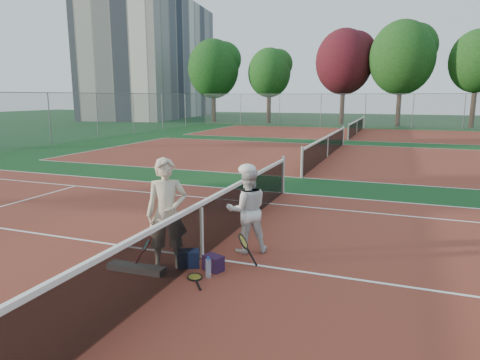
% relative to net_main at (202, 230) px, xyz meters
% --- Properties ---
extents(ground, '(130.00, 130.00, 0.00)m').
position_rel_net_main_xyz_m(ground, '(0.00, 0.00, -0.51)').
color(ground, '#0F3916').
rests_on(ground, ground).
extents(court_main, '(23.77, 10.97, 0.01)m').
position_rel_net_main_xyz_m(court_main, '(0.00, 0.00, -0.51)').
color(court_main, maroon).
rests_on(court_main, ground).
extents(court_far_a, '(23.77, 10.97, 0.01)m').
position_rel_net_main_xyz_m(court_far_a, '(0.00, 13.50, -0.51)').
color(court_far_a, maroon).
rests_on(court_far_a, ground).
extents(court_far_b, '(23.77, 10.97, 0.01)m').
position_rel_net_main_xyz_m(court_far_b, '(0.00, 27.00, -0.51)').
color(court_far_b, maroon).
rests_on(court_far_b, ground).
extents(net_main, '(0.10, 10.98, 1.02)m').
position_rel_net_main_xyz_m(net_main, '(0.00, 0.00, 0.00)').
color(net_main, black).
rests_on(net_main, ground).
extents(net_far_a, '(0.10, 10.98, 1.02)m').
position_rel_net_main_xyz_m(net_far_a, '(0.00, 13.50, 0.00)').
color(net_far_a, black).
rests_on(net_far_a, ground).
extents(net_far_b, '(0.10, 10.98, 1.02)m').
position_rel_net_main_xyz_m(net_far_b, '(0.00, 27.00, 0.00)').
color(net_far_b, black).
rests_on(net_far_b, ground).
extents(fence_back, '(32.00, 0.06, 3.00)m').
position_rel_net_main_xyz_m(fence_back, '(0.00, 34.00, 0.99)').
color(fence_back, slate).
rests_on(fence_back, ground).
extents(apartment_block, '(12.96, 23.18, 15.00)m').
position_rel_net_main_xyz_m(apartment_block, '(-28.00, 44.00, 6.99)').
color(apartment_block, beige).
rests_on(apartment_block, ground).
extents(player_a, '(0.80, 0.71, 1.84)m').
position_rel_net_main_xyz_m(player_a, '(-0.35, -0.56, 0.41)').
color(player_a, beige).
rests_on(player_a, ground).
extents(player_b, '(0.96, 0.90, 1.57)m').
position_rel_net_main_xyz_m(player_b, '(0.64, 0.58, 0.27)').
color(player_b, silver).
rests_on(player_b, ground).
extents(racket_red, '(0.43, 0.42, 0.53)m').
position_rel_net_main_xyz_m(racket_red, '(-0.65, -0.73, -0.25)').
color(racket_red, maroon).
rests_on(racket_red, ground).
extents(racket_black_held, '(0.35, 0.31, 0.54)m').
position_rel_net_main_xyz_m(racket_black_held, '(0.80, -0.06, -0.24)').
color(racket_black_held, black).
rests_on(racket_black_held, ground).
extents(racket_spare, '(0.57, 0.64, 0.03)m').
position_rel_net_main_xyz_m(racket_spare, '(0.27, -0.82, -0.49)').
color(racket_spare, black).
rests_on(racket_spare, ground).
extents(sports_bag_navy, '(0.43, 0.38, 0.28)m').
position_rel_net_main_xyz_m(sports_bag_navy, '(-0.04, -0.44, -0.37)').
color(sports_bag_navy, black).
rests_on(sports_bag_navy, ground).
extents(sports_bag_purple, '(0.37, 0.31, 0.26)m').
position_rel_net_main_xyz_m(sports_bag_purple, '(0.42, -0.45, -0.38)').
color(sports_bag_purple, black).
rests_on(sports_bag_purple, ground).
extents(net_cover_canvas, '(1.00, 0.26, 0.10)m').
position_rel_net_main_xyz_m(net_cover_canvas, '(-0.74, -0.93, -0.46)').
color(net_cover_canvas, slate).
rests_on(net_cover_canvas, ground).
extents(water_bottle, '(0.09, 0.09, 0.30)m').
position_rel_net_main_xyz_m(water_bottle, '(0.46, -0.73, -0.36)').
color(water_bottle, '#C6DFFB').
rests_on(water_bottle, ground).
extents(tree_back_0, '(5.44, 5.44, 8.78)m').
position_rel_net_main_xyz_m(tree_back_0, '(-16.13, 36.70, 5.13)').
color(tree_back_0, '#382314').
rests_on(tree_back_0, ground).
extents(tree_back_1, '(4.40, 4.40, 7.70)m').
position_rel_net_main_xyz_m(tree_back_1, '(-10.05, 37.24, 4.63)').
color(tree_back_1, '#382314').
rests_on(tree_back_1, ground).
extents(tree_back_maroon, '(5.51, 5.51, 9.25)m').
position_rel_net_main_xyz_m(tree_back_maroon, '(-2.52, 37.48, 5.55)').
color(tree_back_maroon, '#382314').
rests_on(tree_back_maroon, ground).
extents(tree_back_3, '(5.83, 5.83, 9.59)m').
position_rel_net_main_xyz_m(tree_back_3, '(2.77, 36.53, 5.71)').
color(tree_back_3, '#382314').
rests_on(tree_back_3, ground).
extents(tree_back_4, '(4.76, 4.76, 8.54)m').
position_rel_net_main_xyz_m(tree_back_4, '(9.01, 37.02, 5.27)').
color(tree_back_4, '#382314').
rests_on(tree_back_4, ground).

